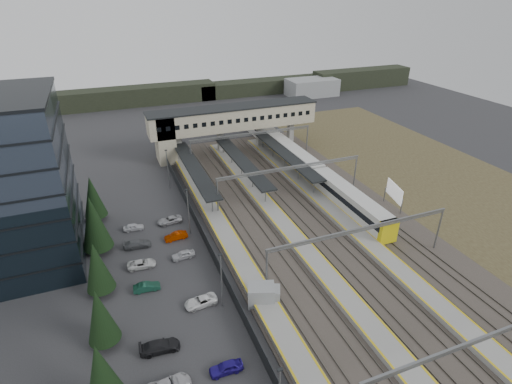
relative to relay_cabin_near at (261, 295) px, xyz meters
name	(u,v)px	position (x,y,z in m)	size (l,w,h in m)	color
ground	(258,257)	(3.29, 9.31, -1.39)	(220.00, 220.00, 0.00)	#2B2B2D
conifer_row	(98,283)	(-18.71, 5.45, 3.45)	(4.42, 49.82, 9.50)	black
car_park	(177,311)	(-10.38, 1.91, -0.79)	(10.49, 44.63, 1.28)	silver
lampposts	(202,239)	(-4.71, 10.56, 2.95)	(0.50, 53.25, 8.07)	slate
fence	(207,242)	(-3.21, 14.31, -0.39)	(0.08, 90.00, 2.00)	#26282B
relay_cabin_near	(261,295)	(0.00, 0.00, 0.00)	(3.96, 3.43, 2.78)	gray
relay_cabin_far	(271,295)	(1.24, -0.16, -0.30)	(2.96, 2.76, 2.17)	gray
rail_corridor	(299,226)	(12.62, 14.31, -1.10)	(34.00, 90.00, 0.92)	#3C352F
canopies	(241,161)	(10.29, 36.31, 2.53)	(23.10, 30.00, 3.28)	black
footbridge	(223,121)	(10.99, 51.31, 6.54)	(40.40, 6.40, 11.20)	tan
gantries	(321,199)	(15.29, 12.31, 4.61)	(28.40, 62.28, 7.17)	slate
train	(295,158)	(23.29, 37.34, 0.86)	(3.15, 65.75, 3.96)	silver
billboard	(394,192)	(31.46, 14.13, 1.82)	(1.42, 5.60, 4.80)	slate
scrub_east	(461,192)	(48.29, 14.31, -1.36)	(34.00, 120.00, 0.06)	#403620
treeline_far	(225,90)	(27.09, 101.59, 1.56)	(170.00, 19.00, 7.00)	black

